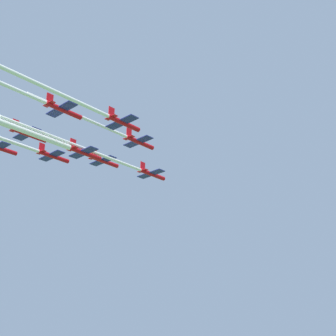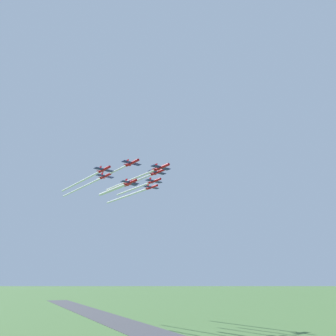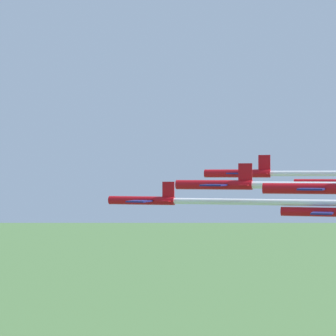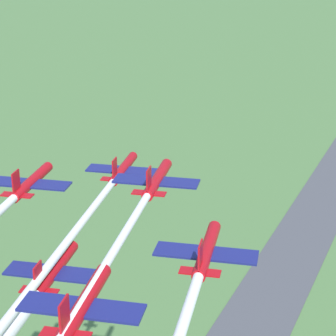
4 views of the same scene
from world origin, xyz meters
TOP-DOWN VIEW (x-y plane):
  - jet_0 at (-56.87, -13.31)m, footprint 10.12×10.51m
  - jet_1 at (-61.91, -27.74)m, footprint 10.12×10.51m
  - jet_2 at (-46.71, -24.73)m, footprint 10.12×10.51m
  - jet_3 at (-66.96, -42.16)m, footprint 10.12×10.51m
  - jet_4 at (-51.75, -39.15)m, footprint 10.12×10.51m
  - jet_5 at (-36.55, -36.14)m, footprint 10.12×10.51m
  - jet_7 at (-56.80, -53.58)m, footprint 10.12×10.51m
  - jet_8 at (-41.59, -50.57)m, footprint 10.12×10.51m
  - smoke_trail_0 at (-51.39, -41.01)m, footprint 9.97×46.13m
  - smoke_trail_1 at (-55.84, -58.41)m, footprint 11.19×52.08m
  - smoke_trail_2 at (-42.71, -44.94)m, footprint 6.92×31.14m
  - smoke_trail_4 at (-48.02, -58.01)m, footprint 6.96×28.54m
  - smoke_trail_5 at (-30.90, -64.66)m, footprint 10.35×47.78m

SIDE VIEW (x-z plane):
  - smoke_trail_4 at x=-48.02m, z-range 68.51..69.89m
  - jet_4 at x=-51.75m, z-range 67.49..71.01m
  - smoke_trail_0 at x=-51.39m, z-range 70.04..70.93m
  - jet_0 at x=-56.87m, z-range 68.78..72.29m
  - jet_7 at x=-56.80m, z-range 71.05..74.56m
  - jet_3 at x=-66.96m, z-range 71.09..74.60m
  - smoke_trail_5 at x=-30.90m, z-range 72.58..73.52m
  - smoke_trail_1 at x=-55.84m, z-range 72.59..73.52m
  - jet_5 at x=-36.55m, z-range 71.34..74.86m
  - jet_1 at x=-61.91m, z-range 71.35..74.86m
  - jet_8 at x=-41.59m, z-range 72.63..76.15m
  - smoke_trail_2 at x=-42.71m, z-range 74.19..75.00m
  - jet_2 at x=-46.71m, z-range 72.89..76.41m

